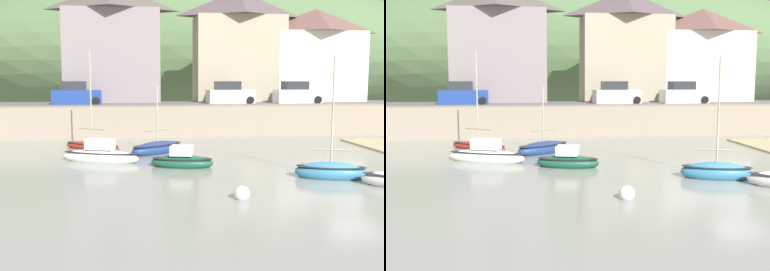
% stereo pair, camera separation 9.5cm
% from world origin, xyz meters
% --- Properties ---
extents(quay_seawall, '(48.00, 9.40, 2.40)m').
position_xyz_m(quay_seawall, '(0.00, 17.50, 1.36)').
color(quay_seawall, gray).
rests_on(quay_seawall, ground).
extents(hillside_backdrop, '(80.00, 44.00, 23.85)m').
position_xyz_m(hillside_backdrop, '(-0.77, 55.20, 8.35)').
color(hillside_backdrop, '#517045').
rests_on(hillside_backdrop, ground).
extents(waterfront_building_left, '(9.04, 5.60, 10.99)m').
position_xyz_m(waterfront_building_left, '(-12.33, 25.20, 7.98)').
color(waterfront_building_left, gray).
rests_on(waterfront_building_left, ground).
extents(waterfront_building_centre, '(8.77, 5.04, 10.63)m').
position_xyz_m(waterfront_building_centre, '(-0.24, 25.20, 7.81)').
color(waterfront_building_centre, tan).
rests_on(waterfront_building_centre, ground).
extents(waterfront_building_right, '(9.08, 5.10, 9.01)m').
position_xyz_m(waterfront_building_right, '(7.59, 25.20, 6.99)').
color(waterfront_building_right, white).
rests_on(waterfront_building_right, ground).
extents(rowboat_small_beached, '(3.51, 2.14, 1.29)m').
position_xyz_m(rowboat_small_beached, '(-7.72, 3.73, 0.32)').
color(rowboat_small_beached, '#195038').
rests_on(rowboat_small_beached, ground).
extents(sailboat_tall_mast, '(3.89, 3.58, 4.31)m').
position_xyz_m(sailboat_tall_mast, '(-8.82, 8.44, 0.30)').
color(sailboat_tall_mast, navy).
rests_on(sailboat_tall_mast, ground).
extents(fishing_boat_green, '(4.57, 2.56, 1.48)m').
position_xyz_m(fishing_boat_green, '(-12.06, 5.71, 0.36)').
color(fishing_boat_green, white).
rests_on(fishing_boat_green, ground).
extents(motorboat_with_cabin, '(3.49, 2.22, 5.79)m').
position_xyz_m(motorboat_with_cabin, '(-1.16, 0.20, 0.32)').
color(motorboat_with_cabin, teal).
rests_on(motorboat_with_cabin, ground).
extents(dinghy_open_wooden, '(4.25, 3.69, 6.45)m').
position_xyz_m(dinghy_open_wooden, '(-12.99, 10.45, 0.24)').
color(dinghy_open_wooden, '#A92919').
rests_on(dinghy_open_wooden, ground).
extents(parked_car_near_slipway, '(4.20, 1.95, 1.95)m').
position_xyz_m(parked_car_near_slipway, '(-15.24, 20.70, 3.20)').
color(parked_car_near_slipway, navy).
rests_on(parked_car_near_slipway, ground).
extents(parked_car_by_wall, '(4.24, 2.08, 1.95)m').
position_xyz_m(parked_car_by_wall, '(-1.93, 20.70, 3.20)').
color(parked_car_by_wall, silver).
rests_on(parked_car_by_wall, ground).
extents(parked_car_end_of_row, '(4.22, 2.02, 1.95)m').
position_xyz_m(parked_car_end_of_row, '(4.22, 20.70, 3.20)').
color(parked_car_end_of_row, silver).
rests_on(parked_car_end_of_row, ground).
extents(mooring_buoy, '(0.63, 0.63, 0.63)m').
position_xyz_m(mooring_buoy, '(-6.05, -3.02, 0.19)').
color(mooring_buoy, silver).
rests_on(mooring_buoy, ground).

